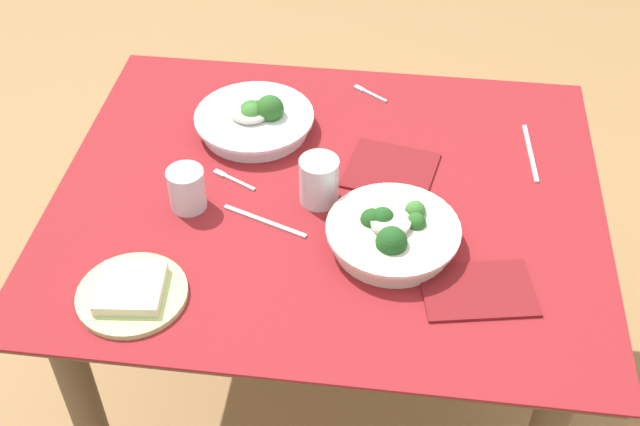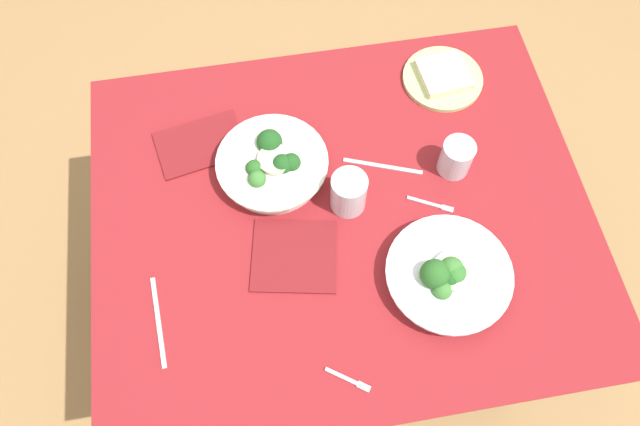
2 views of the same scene
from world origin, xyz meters
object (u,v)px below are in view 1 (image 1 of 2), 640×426
object	(u,v)px
broccoli_bowl_near	(256,119)
fork_by_far_bowl	(232,179)
water_glass_side	(319,181)
napkin_folded_upper	(478,290)
table_knife_left	(530,153)
bread_side_plate	(132,292)
water_glass_center	(187,189)
broccoli_bowl_far	(393,234)
fork_by_near_bowl	(369,93)
table_knife_right	(265,221)
napkin_folded_lower	(391,170)

from	to	relation	value
broccoli_bowl_near	fork_by_far_bowl	world-z (taller)	broccoli_bowl_near
water_glass_side	napkin_folded_upper	size ratio (longest dim) A/B	0.50
fork_by_far_bowl	table_knife_left	bearing A→B (deg)	-137.29
bread_side_plate	water_glass_side	size ratio (longest dim) A/B	2.00
broccoli_bowl_near	bread_side_plate	size ratio (longest dim) A/B	1.33
bread_side_plate	water_glass_center	size ratio (longest dim) A/B	2.26
water_glass_side	napkin_folded_upper	bearing A→B (deg)	146.21
bread_side_plate	water_glass_side	xyz separation A→B (m)	(-0.31, -0.31, 0.04)
broccoli_bowl_near	bread_side_plate	xyz separation A→B (m)	(0.14, 0.54, -0.02)
broccoli_bowl_near	napkin_folded_upper	size ratio (longest dim) A/B	1.32
bread_side_plate	water_glass_center	distance (m)	0.27
bread_side_plate	napkin_folded_upper	world-z (taller)	bread_side_plate
broccoli_bowl_far	table_knife_left	distance (m)	0.44
broccoli_bowl_far	fork_by_near_bowl	world-z (taller)	broccoli_bowl_far
water_glass_center	water_glass_side	bearing A→B (deg)	-168.86
fork_by_far_bowl	table_knife_right	world-z (taller)	same
water_glass_side	table_knife_right	distance (m)	0.14
bread_side_plate	table_knife_right	xyz separation A→B (m)	(-0.21, -0.23, -0.01)
napkin_folded_upper	broccoli_bowl_far	bearing A→B (deg)	-31.57
water_glass_center	table_knife_left	bearing A→B (deg)	-159.76
table_knife_right	fork_by_far_bowl	bearing A→B (deg)	-31.99
broccoli_bowl_near	bread_side_plate	bearing A→B (deg)	75.82
water_glass_side	fork_by_far_bowl	size ratio (longest dim) A/B	1.00
fork_by_far_bowl	napkin_folded_upper	bearing A→B (deg)	-178.64
broccoli_bowl_far	table_knife_left	bearing A→B (deg)	-131.58
broccoli_bowl_near	table_knife_left	size ratio (longest dim) A/B	1.36
broccoli_bowl_far	fork_by_far_bowl	xyz separation A→B (m)	(0.35, -0.15, -0.03)
fork_by_near_bowl	table_knife_right	size ratio (longest dim) A/B	0.46
fork_by_near_bowl	broccoli_bowl_near	bearing A→B (deg)	70.25
bread_side_plate	napkin_folded_upper	distance (m)	0.65
broccoli_bowl_far	fork_by_near_bowl	distance (m)	0.53
table_knife_left	water_glass_side	bearing A→B (deg)	110.82
bread_side_plate	napkin_folded_lower	bearing A→B (deg)	-136.99
water_glass_center	table_knife_right	world-z (taller)	water_glass_center
broccoli_bowl_far	broccoli_bowl_near	xyz separation A→B (m)	(0.34, -0.34, -0.00)
water_glass_center	bread_side_plate	bearing A→B (deg)	80.49
water_glass_center	table_knife_right	xyz separation A→B (m)	(-0.17, 0.03, -0.04)
napkin_folded_lower	fork_by_far_bowl	bearing A→B (deg)	12.18
bread_side_plate	napkin_folded_upper	bearing A→B (deg)	-171.67
water_glass_side	fork_by_far_bowl	xyz separation A→B (m)	(0.19, -0.04, -0.05)
bread_side_plate	broccoli_bowl_far	bearing A→B (deg)	-157.37
fork_by_far_bowl	table_knife_right	xyz separation A→B (m)	(-0.09, 0.12, -0.00)
table_knife_right	napkin_folded_upper	size ratio (longest dim) A/B	0.92
water_glass_center	broccoli_bowl_far	bearing A→B (deg)	171.53
bread_side_plate	table_knife_right	world-z (taller)	bread_side_plate
broccoli_bowl_far	fork_by_far_bowl	bearing A→B (deg)	-23.60
broccoli_bowl_far	fork_by_near_bowl	size ratio (longest dim) A/B	3.01
broccoli_bowl_near	fork_by_far_bowl	size ratio (longest dim) A/B	2.66
water_glass_side	broccoli_bowl_far	bearing A→B (deg)	144.00
napkin_folded_lower	fork_by_near_bowl	bearing A→B (deg)	-76.18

